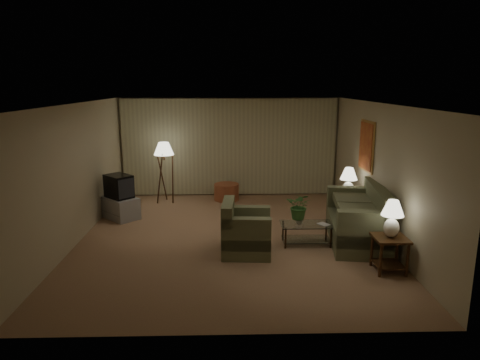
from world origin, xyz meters
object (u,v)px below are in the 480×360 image
at_px(coffee_table, 306,231).
at_px(floor_lamp, 165,171).
at_px(tv_cabinet, 120,208).
at_px(armchair, 247,233).
at_px(ottoman, 227,192).
at_px(table_lamp_near, 392,215).
at_px(table_lamp_far, 349,179).
at_px(vase, 299,221).
at_px(side_table_far, 347,205).
at_px(crt_tv, 119,186).
at_px(sofa, 357,220).
at_px(side_table_near, 390,248).

distance_m(coffee_table, floor_lamp, 4.50).
bearing_deg(floor_lamp, tv_cabinet, -122.52).
bearing_deg(armchair, ottoman, 9.64).
bearing_deg(table_lamp_near, table_lamp_far, 90.00).
bearing_deg(floor_lamp, table_lamp_near, -45.24).
bearing_deg(vase, armchair, -159.28).
bearing_deg(side_table_far, ottoman, 144.37).
xyz_separation_m(coffee_table, vase, (-0.15, 0.00, 0.21)).
height_order(side_table_far, floor_lamp, floor_lamp).
distance_m(table_lamp_near, coffee_table, 1.84).
relative_size(side_table_far, crt_tv, 0.80).
bearing_deg(ottoman, vase, -66.76).
height_order(crt_tv, ottoman, crt_tv).
bearing_deg(coffee_table, table_lamp_near, -47.16).
relative_size(tv_cabinet, floor_lamp, 0.64).
distance_m(coffee_table, tv_cabinet, 4.41).
bearing_deg(table_lamp_far, table_lamp_near, -90.00).
relative_size(side_table_far, coffee_table, 0.60).
bearing_deg(tv_cabinet, coffee_table, 20.87).
distance_m(sofa, side_table_near, 1.36).
height_order(coffee_table, crt_tv, crt_tv).
bearing_deg(tv_cabinet, vase, 20.06).
bearing_deg(crt_tv, coffee_table, 20.87).
distance_m(side_table_near, side_table_far, 2.60).
xyz_separation_m(table_lamp_near, coffee_table, (-1.16, 1.25, -0.70)).
relative_size(table_lamp_far, tv_cabinet, 0.65).
height_order(armchair, floor_lamp, floor_lamp).
relative_size(tv_cabinet, ottoman, 1.53).
xyz_separation_m(side_table_near, ottoman, (-2.73, 4.56, -0.19)).
bearing_deg(vase, table_lamp_near, -43.67).
bearing_deg(floor_lamp, coffee_table, -44.50).
bearing_deg(floor_lamp, side_table_far, -22.26).
relative_size(side_table_near, tv_cabinet, 0.59).
height_order(coffee_table, floor_lamp, floor_lamp).
distance_m(tv_cabinet, floor_lamp, 1.70).
bearing_deg(tv_cabinet, floor_lamp, 102.10).
relative_size(table_lamp_far, crt_tv, 0.88).
relative_size(side_table_near, crt_tv, 0.80).
xyz_separation_m(armchair, floor_lamp, (-2.00, 3.52, 0.45)).
bearing_deg(side_table_near, coffee_table, 132.84).
bearing_deg(ottoman, side_table_near, -59.08).
height_order(coffee_table, ottoman, ottoman).
height_order(side_table_near, tv_cabinet, side_table_near).
xyz_separation_m(side_table_far, table_lamp_near, (0.00, -2.60, 0.57)).
bearing_deg(armchair, sofa, -73.69).
bearing_deg(ottoman, floor_lamp, -173.67).
height_order(tv_cabinet, vase, vase).
bearing_deg(crt_tv, armchair, 7.41).
distance_m(side_table_far, vase, 1.88).
bearing_deg(sofa, table_lamp_near, 13.90).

